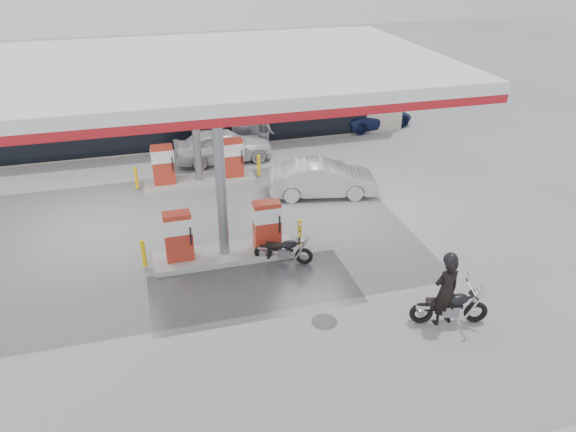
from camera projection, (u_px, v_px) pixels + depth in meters
name	position (u px, v px, depth m)	size (l,w,h in m)	color
ground	(237.00, 292.00, 16.31)	(90.00, 90.00, 0.00)	gray
wet_patch	(254.00, 289.00, 16.43)	(6.00, 3.00, 0.00)	#4C4C4F
drain_cover	(324.00, 322.00, 15.08)	(0.70, 0.70, 0.01)	#38383A
store_building	(177.00, 87.00, 29.00)	(22.00, 8.22, 4.00)	beige
canopy	(201.00, 71.00, 18.15)	(16.00, 10.02, 5.51)	silver
pump_island_near	(224.00, 238.00, 17.70)	(5.14, 1.30, 1.78)	#9E9E99
pump_island_far	(199.00, 167.00, 22.82)	(5.14, 1.30, 1.78)	#9E9E99
main_motorcycle	(450.00, 307.00, 14.86)	(2.07, 0.94, 1.08)	black
biker_main	(446.00, 291.00, 14.60)	(0.74, 0.48, 2.03)	black
parked_motorcycle	(284.00, 251.00, 17.55)	(1.76, 1.04, 0.96)	black
sedan_white	(223.00, 145.00, 25.01)	(1.76, 4.39, 1.49)	silver
attendant	(266.00, 132.00, 25.93)	(0.94, 0.73, 1.93)	#57575B
hatchback_silver	(322.00, 179.00, 21.85)	(1.46, 4.17, 1.38)	#B3B6BB
parked_car_left	(63.00, 134.00, 26.62)	(1.89, 4.64, 1.35)	black
parked_car_right	(375.00, 116.00, 29.44)	(1.86, 4.04, 1.12)	navy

